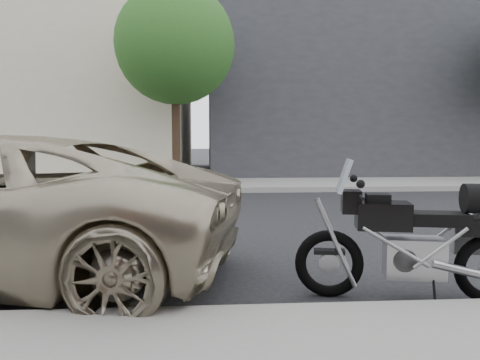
# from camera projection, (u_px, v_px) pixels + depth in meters

# --- Properties ---
(ground) EXTENTS (120.00, 120.00, 0.00)m
(ground) POSITION_uv_depth(u_px,v_px,m) (274.00, 227.00, 7.82)
(ground) COLOR black
(ground) RESTS_ON ground
(far_sidewalk) EXTENTS (44.00, 3.00, 0.15)m
(far_sidewalk) POSITION_uv_depth(u_px,v_px,m) (244.00, 185.00, 14.27)
(far_sidewalk) COLOR gray
(far_sidewalk) RESTS_ON ground
(far_building_dark) EXTENTS (16.00, 11.00, 7.00)m
(far_building_dark) POSITION_uv_depth(u_px,v_px,m) (384.00, 94.00, 21.40)
(far_building_dark) COLOR #2C2C32
(far_building_dark) RESTS_ON ground
(far_building_cream) EXTENTS (14.00, 11.00, 8.00)m
(far_building_cream) POSITION_uv_depth(u_px,v_px,m) (24.00, 80.00, 20.25)
(far_building_cream) COLOR beige
(far_building_cream) RESTS_ON ground
(street_tree_mid) EXTENTS (3.40, 3.40, 5.70)m
(street_tree_mid) POSITION_uv_depth(u_px,v_px,m) (175.00, 45.00, 13.27)
(street_tree_mid) COLOR #332317
(street_tree_mid) RESTS_ON far_sidewalk
(motorcycle) EXTENTS (2.05, 0.75, 1.31)m
(motorcycle) POSITION_uv_depth(u_px,v_px,m) (424.00, 239.00, 4.28)
(motorcycle) COLOR black
(motorcycle) RESTS_ON ground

